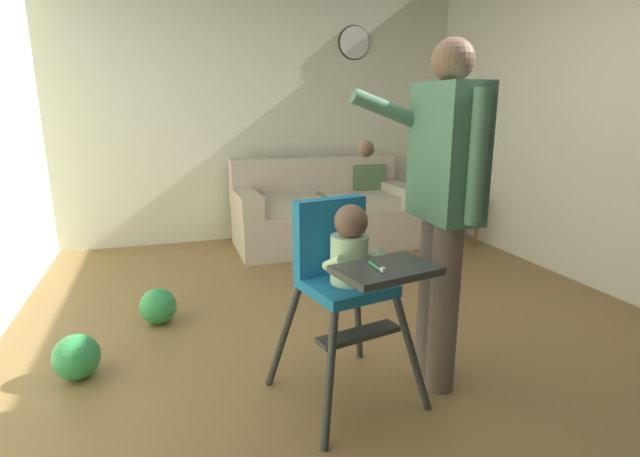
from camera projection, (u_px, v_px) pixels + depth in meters
name	position (u px, v px, depth m)	size (l,w,h in m)	color
ground	(374.00, 367.00, 2.72)	(5.72, 7.21, 0.10)	olive
wall_far	(265.00, 104.00, 4.98)	(4.92, 0.06, 2.79)	beige
couch	(323.00, 212.00, 4.90)	(1.75, 0.86, 0.86)	beige
high_chair	(346.00, 265.00, 2.20)	(0.71, 0.81, 0.96)	#353733
adult_standing	(443.00, 201.00, 2.26)	(0.51, 0.51, 1.66)	#67584C
toy_ball	(158.00, 306.00, 3.13)	(0.23, 0.23, 0.23)	green
toy_ball_second	(76.00, 357.00, 2.50)	(0.23, 0.23, 0.23)	green
side_table	(453.00, 207.00, 4.89)	(0.40, 0.40, 0.52)	brown
sippy_cup	(454.00, 189.00, 4.85)	(0.07, 0.07, 0.10)	gold
wall_clock	(354.00, 43.00, 5.08)	(0.35, 0.04, 0.35)	white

